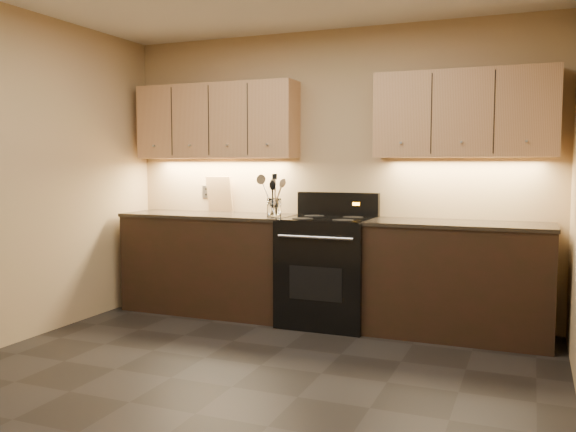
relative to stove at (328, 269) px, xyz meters
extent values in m
plane|color=black|center=(-0.08, -1.68, -0.48)|extent=(4.00, 4.00, 0.00)
cube|color=tan|center=(-0.08, 0.32, 0.82)|extent=(4.00, 0.04, 2.60)
cube|color=black|center=(-1.18, 0.02, -0.03)|extent=(1.60, 0.60, 0.90)
cube|color=#31291F|center=(-1.18, 0.02, 0.44)|extent=(1.62, 0.62, 0.03)
cube|color=black|center=(1.10, 0.02, -0.03)|extent=(1.44, 0.60, 0.90)
cube|color=#31291F|center=(1.10, 0.02, 0.44)|extent=(1.46, 0.62, 0.03)
cube|color=black|center=(0.00, -0.01, -0.02)|extent=(0.76, 0.65, 0.92)
cube|color=black|center=(0.00, -0.01, 0.45)|extent=(0.70, 0.60, 0.01)
cube|color=black|center=(0.00, 0.28, 0.55)|extent=(0.76, 0.07, 0.22)
cube|color=orange|center=(0.18, 0.24, 0.56)|extent=(0.06, 0.00, 0.03)
cylinder|color=silver|center=(0.00, -0.35, 0.32)|extent=(0.65, 0.02, 0.02)
cube|color=black|center=(0.00, -0.33, -0.07)|extent=(0.46, 0.00, 0.28)
cylinder|color=black|center=(-0.18, -0.16, 0.45)|extent=(0.18, 0.18, 0.00)
cylinder|color=black|center=(0.18, -0.16, 0.45)|extent=(0.18, 0.18, 0.00)
cylinder|color=black|center=(-0.18, 0.14, 0.45)|extent=(0.18, 0.18, 0.00)
cylinder|color=black|center=(0.18, 0.14, 0.45)|extent=(0.18, 0.18, 0.00)
cube|color=tan|center=(-1.18, 0.17, 1.32)|extent=(1.60, 0.30, 0.70)
cube|color=tan|center=(1.10, 0.17, 1.32)|extent=(1.44, 0.30, 0.70)
cube|color=#B2B5BA|center=(-1.38, 0.31, 0.64)|extent=(0.08, 0.01, 0.12)
cylinder|color=white|center=(-0.50, -0.03, 0.53)|extent=(0.15, 0.15, 0.16)
cylinder|color=white|center=(-0.50, -0.03, 0.46)|extent=(0.13, 0.13, 0.02)
cube|color=tan|center=(-1.21, 0.28, 0.62)|extent=(0.28, 0.10, 0.35)
camera|label=1|loc=(1.64, -5.00, 0.92)|focal=38.00mm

